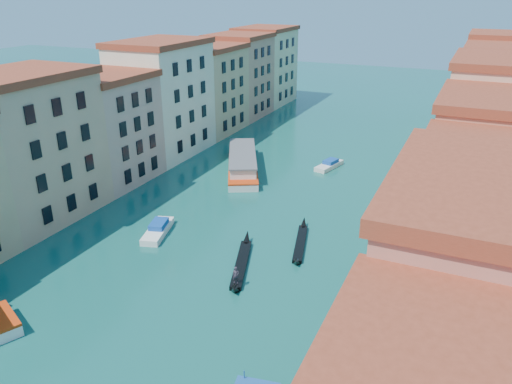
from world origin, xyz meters
TOP-DOWN VIEW (x-y plane):
  - left_bank_palazzos at (-26.00, 64.68)m, footprint 12.80×128.40m
  - right_bank_palazzos at (30.00, 65.00)m, footprint 12.80×128.40m
  - quay at (22.00, 65.00)m, footprint 4.00×140.00m
  - restaurant_awnings at (22.19, 23.00)m, footprint 3.20×44.55m
  - mooring_poles_right at (19.10, 28.80)m, footprint 1.44×54.24m
  - vaporetto_far at (-8.30, 68.16)m, footprint 13.63×20.98m
  - gondola_fore at (5.71, 38.65)m, footprint 5.30×13.20m
  - gondola_far at (10.17, 46.44)m, footprint 3.95×12.03m
  - motorboat_mid at (-7.76, 41.59)m, footprint 4.20×7.58m
  - motorboat_far at (5.33, 75.36)m, footprint 3.69×7.02m

SIDE VIEW (x-z plane):
  - gondola_far at x=10.17m, z-range -0.51..1.22m
  - gondola_fore at x=5.71m, z-range -0.90..1.81m
  - quay at x=22.00m, z-range 0.00..1.00m
  - motorboat_far at x=5.33m, z-range -0.15..1.23m
  - motorboat_mid at x=-7.76m, z-range -0.17..1.33m
  - mooring_poles_right at x=19.10m, z-range -0.30..2.90m
  - vaporetto_far at x=-8.30m, z-range -0.16..2.97m
  - restaurant_awnings at x=22.19m, z-range 1.43..4.55m
  - left_bank_palazzos at x=-26.00m, z-range -0.79..20.21m
  - right_bank_palazzos at x=30.00m, z-range -0.75..20.25m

